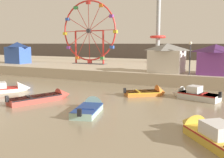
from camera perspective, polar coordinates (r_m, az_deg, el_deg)
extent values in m
cube|color=#B7A88E|center=(40.48, 4.68, 2.62)|extent=(110.00, 24.11, 1.31)
cube|color=#564C47|center=(62.97, 12.50, 5.82)|extent=(140.00, 3.00, 4.40)
cube|color=#B24238|center=(20.37, -17.04, -4.41)|extent=(2.74, 4.23, 0.46)
cube|color=black|center=(20.33, -17.06, -3.88)|extent=(2.74, 4.20, 0.08)
cone|color=#B24238|center=(21.52, -10.82, -3.53)|extent=(1.55, 1.50, 1.21)
cube|color=black|center=(19.54, -22.77, -4.19)|extent=(0.30, 0.28, 0.44)
cube|color=black|center=(20.12, -18.38, -3.86)|extent=(1.06, 0.57, 0.06)
cone|color=silver|center=(25.74, -19.33, -2.00)|extent=(1.85, 1.81, 1.39)
cone|color=gold|center=(14.36, 17.04, -9.69)|extent=(1.88, 1.87, 1.36)
cube|color=silver|center=(12.31, 23.05, -10.50)|extent=(1.79, 1.83, 0.58)
cube|color=#93BCAD|center=(16.33, -5.62, -7.22)|extent=(2.11, 3.23, 0.43)
cube|color=navy|center=(16.29, -5.63, -6.62)|extent=(2.12, 3.20, 0.08)
cone|color=#93BCAD|center=(18.07, -3.93, -5.69)|extent=(1.49, 1.13, 1.33)
cube|color=black|center=(14.79, -7.40, -7.58)|extent=(0.28, 0.25, 0.44)
cube|color=navy|center=(15.93, -6.02, -6.71)|extent=(1.19, 0.46, 0.06)
cube|color=silver|center=(21.50, 19.14, -3.76)|extent=(3.38, 2.25, 0.53)
cube|color=#B2231E|center=(21.45, 19.17, -3.17)|extent=(3.36, 2.26, 0.08)
cone|color=silver|center=(22.33, 14.52, -3.13)|extent=(1.21, 1.52, 1.33)
cube|color=black|center=(20.84, 23.35, -3.29)|extent=(0.26, 0.29, 0.44)
cube|color=silver|center=(21.55, 18.26, -2.21)|extent=(1.22, 1.35, 0.56)
cube|color=#B2231E|center=(21.29, 20.13, -3.11)|extent=(0.50, 1.19, 0.06)
cube|color=orange|center=(22.17, 6.75, -3.23)|extent=(3.17, 2.86, 0.37)
cube|color=gold|center=(22.14, 6.76, -2.87)|extent=(3.16, 2.86, 0.08)
cone|color=orange|center=(22.74, 11.08, -3.03)|extent=(1.46, 1.60, 1.41)
cube|color=black|center=(21.72, 2.92, -2.63)|extent=(0.30, 0.31, 0.44)
cube|color=gold|center=(22.03, 5.87, -2.72)|extent=(0.87, 1.12, 0.06)
torus|color=red|center=(39.59, -5.25, 10.83)|extent=(9.25, 0.24, 9.25)
cylinder|color=#38383D|center=(39.59, -5.25, 10.83)|extent=(0.70, 0.50, 0.70)
cylinder|color=red|center=(39.53, -5.16, 7.57)|extent=(0.15, 0.08, 4.51)
cube|color=red|center=(39.61, -5.07, 3.91)|extent=(0.56, 0.48, 0.44)
cylinder|color=red|center=(38.96, -3.74, 8.05)|extent=(2.39, 0.08, 3.91)
cube|color=#33934C|center=(38.47, -2.20, 4.77)|extent=(0.56, 0.48, 0.44)
cylinder|color=red|center=(38.58, -2.69, 9.31)|extent=(3.98, 0.08, 2.26)
cube|color=#3356B7|center=(37.68, -0.02, 7.25)|extent=(0.56, 0.48, 0.44)
cylinder|color=red|center=(38.48, -2.32, 11.00)|extent=(4.51, 0.08, 0.15)
cube|color=yellow|center=(37.47, 0.78, 10.71)|extent=(0.56, 0.48, 0.44)
cylinder|color=red|center=(38.71, -2.76, 12.64)|extent=(3.91, 0.08, 2.39)
cube|color=purple|center=(37.91, -0.12, 14.08)|extent=(0.56, 0.48, 0.44)
cylinder|color=red|center=(39.18, -3.88, 13.77)|extent=(2.26, 0.08, 3.98)
cube|color=orange|center=(38.86, -2.44, 16.33)|extent=(0.56, 0.48, 0.44)
cylinder|color=red|center=(39.78, -5.35, 14.08)|extent=(0.15, 0.08, 4.51)
cube|color=red|center=(40.05, -5.43, 16.88)|extent=(0.56, 0.48, 0.44)
cylinder|color=red|center=(40.33, -6.74, 13.52)|extent=(2.39, 0.08, 3.91)
cube|color=#33934C|center=(41.15, -8.20, 15.70)|extent=(0.56, 0.48, 0.44)
cylinder|color=red|center=(40.70, -7.71, 12.26)|extent=(3.98, 0.08, 2.26)
cube|color=#3356B7|center=(41.88, -10.04, 13.21)|extent=(0.56, 0.48, 0.44)
cylinder|color=red|center=(40.79, -8.02, 10.66)|extent=(4.51, 0.08, 0.15)
cube|color=yellow|center=(42.06, -10.60, 10.09)|extent=(0.56, 0.48, 0.44)
cylinder|color=red|center=(40.58, -7.60, 9.09)|extent=(3.91, 0.08, 2.39)
cube|color=purple|center=(41.67, -9.81, 7.04)|extent=(0.56, 0.48, 0.44)
cylinder|color=red|center=(40.12, -6.57, 7.96)|extent=(2.26, 0.08, 3.98)
cube|color=orange|center=(40.78, -7.82, 4.78)|extent=(0.56, 0.48, 0.44)
cylinder|color=red|center=(40.88, -8.21, 7.12)|extent=(0.28, 0.28, 5.11)
cylinder|color=red|center=(38.34, -2.00, 7.14)|extent=(0.28, 0.28, 5.11)
cylinder|color=red|center=(39.59, -5.25, 10.83)|extent=(4.96, 0.18, 0.18)
cube|color=#4C4C51|center=(39.67, -5.16, 3.51)|extent=(5.76, 1.20, 0.08)
cylinder|color=#999EA3|center=(43.66, 10.44, 12.20)|extent=(0.70, 0.70, 12.83)
torus|color=red|center=(43.55, 10.37, 9.37)|extent=(2.64, 2.64, 0.44)
cube|color=#4C4C51|center=(43.65, 10.23, 3.93)|extent=(2.80, 2.80, 0.24)
cube|color=purple|center=(27.83, 22.25, 3.30)|extent=(3.27, 2.59, 2.33)
pyramid|color=#462156|center=(27.76, 22.43, 6.48)|extent=(3.60, 2.85, 0.80)
cube|color=silver|center=(28.67, 12.28, 3.95)|extent=(3.76, 3.02, 2.44)
pyramid|color=gray|center=(28.60, 12.37, 7.15)|extent=(4.13, 3.33, 0.80)
cube|color=#3356B7|center=(43.45, -20.60, 5.11)|extent=(3.45, 2.58, 2.63)
pyramid|color=navy|center=(43.41, -20.71, 7.34)|extent=(3.79, 2.84, 0.80)
cylinder|color=#2D2D33|center=(26.76, 17.25, 4.17)|extent=(0.12, 0.12, 3.08)
sphere|color=#F2EACC|center=(26.70, 17.41, 7.77)|extent=(0.32, 0.32, 0.32)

